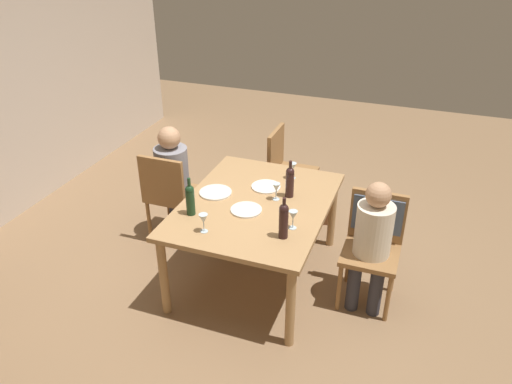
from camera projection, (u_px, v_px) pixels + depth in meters
ground_plane at (256, 274)px, 4.47m from camera, size 10.00×10.00×0.00m
dining_table at (256, 211)px, 4.15m from camera, size 1.51×1.17×0.74m
chair_near at (375, 232)px, 3.99m from camera, size 0.46×0.44×0.92m
chair_far_right at (169, 191)px, 4.71m from camera, size 0.44×0.44×0.92m
chair_right_end at (286, 166)px, 5.17m from camera, size 0.44×0.44×0.92m
person_woman_host at (372, 237)px, 3.85m from camera, size 0.33×0.29×1.10m
person_man_bearded at (174, 174)px, 4.74m from camera, size 0.36×0.31×1.14m
wine_bottle_tall_green at (284, 220)px, 3.60m from camera, size 0.07×0.07×0.33m
wine_bottle_dark_red at (290, 181)px, 4.13m from camera, size 0.07×0.07×0.33m
wine_bottle_short_olive at (190, 199)px, 3.89m from camera, size 0.07×0.07×0.32m
wine_glass_near_left at (203, 219)px, 3.69m from camera, size 0.07×0.07×0.15m
wine_glass_centre at (293, 168)px, 4.44m from camera, size 0.07×0.07×0.15m
wine_glass_near_right at (293, 216)px, 3.73m from camera, size 0.07×0.07×0.15m
wine_glass_far at (276, 188)px, 4.11m from camera, size 0.07×0.07×0.15m
dinner_plate_host at (246, 210)px, 4.00m from camera, size 0.25×0.25×0.01m
dinner_plate_guest_left at (266, 187)px, 4.34m from camera, size 0.25×0.25×0.01m
dinner_plate_guest_right at (216, 192)px, 4.25m from camera, size 0.28×0.28×0.01m
handbag at (325, 209)px, 5.24m from camera, size 0.30×0.19×0.22m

